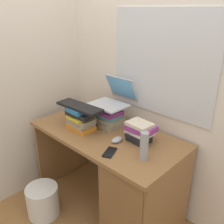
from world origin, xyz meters
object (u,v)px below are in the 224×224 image
book_stack_tall (108,116)px  wastebasket (43,201)px  book_stack_side (140,132)px  computer_mouse (117,140)px  cell_phone (110,152)px  laptop (114,98)px  keyboard (79,107)px  water_bottle (144,146)px  desk (133,185)px  mug (85,109)px  book_stack_keyboard_riser (81,119)px

book_stack_tall → wastebasket: book_stack_tall is taller
book_stack_side → computer_mouse: (-0.12, -0.13, -0.06)m
cell_phone → laptop: bearing=107.1°
keyboard → water_bottle: bearing=-2.5°
desk → mug: size_ratio=10.66×
desk → keyboard: keyboard is taller
computer_mouse → book_stack_side: bearing=47.5°
water_bottle → wastebasket: (-0.76, -0.38, -0.70)m
book_stack_tall → computer_mouse: book_stack_tall is taller
laptop → book_stack_keyboard_riser: bearing=-112.5°
book_stack_tall → mug: (-0.33, 0.02, -0.03)m
laptop → mug: laptop is taller
laptop → cell_phone: (0.32, -0.38, -0.23)m
desk → mug: mug is taller
keyboard → cell_phone: bearing=-15.8°
book_stack_side → laptop: bearing=164.6°
cell_phone → wastebasket: bearing=-176.8°
book_stack_tall → wastebasket: (-0.22, -0.59, -0.68)m
cell_phone → book_stack_side: bearing=57.1°
computer_mouse → wastebasket: (-0.48, -0.42, -0.62)m
computer_mouse → water_bottle: bearing=-8.9°
wastebasket → cell_phone: bearing=26.6°
book_stack_keyboard_riser → wastebasket: (-0.11, -0.38, -0.69)m
cell_phone → wastebasket: (-0.55, -0.27, -0.60)m
computer_mouse → water_bottle: water_bottle is taller
book_stack_keyboard_riser → water_bottle: bearing=0.3°
book_stack_tall → wastebasket: 0.92m
book_stack_tall → water_bottle: (0.54, -0.21, 0.02)m
desk → book_stack_keyboard_riser: 0.68m
book_stack_tall → laptop: bearing=87.8°
book_stack_tall → keyboard: (-0.11, -0.22, 0.12)m
book_stack_tall → mug: size_ratio=2.12×
wastebasket → water_bottle: bearing=26.5°
book_stack_side → water_bottle: bearing=-45.7°
computer_mouse → cell_phone: 0.17m
book_stack_keyboard_riser → mug: (-0.22, 0.23, -0.05)m
book_stack_keyboard_riser → cell_phone: book_stack_keyboard_riser is taller
wastebasket → desk: bearing=35.2°
desk → wastebasket: (-0.63, -0.45, -0.26)m
desk → laptop: laptop is taller
book_stack_tall → water_bottle: size_ratio=1.29×
book_stack_tall → book_stack_keyboard_riser: (-0.11, -0.21, 0.01)m
book_stack_keyboard_riser → cell_phone: bearing=-13.2°
laptop → book_stack_tall: bearing=-92.2°
desk → book_stack_keyboard_riser: book_stack_keyboard_riser is taller
book_stack_tall → computer_mouse: (0.26, -0.16, -0.06)m
book_stack_side → laptop: size_ratio=0.64×
desk → keyboard: size_ratio=3.06×
water_bottle → mug: bearing=165.4°
laptop → book_stack_side: bearing=-15.4°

